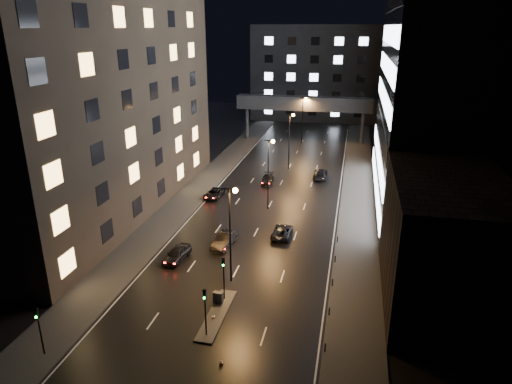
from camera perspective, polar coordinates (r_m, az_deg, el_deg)
ground at (r=76.20m, az=3.20°, el=1.20°), size 160.00×160.00×0.00m
sidewalk_left at (r=74.49m, az=-6.96°, el=0.69°), size 5.00×110.00×0.15m
sidewalk_right at (r=70.65m, az=12.59°, el=-0.75°), size 5.00×110.00×0.15m
building_left at (r=64.87m, az=-19.71°, el=14.89°), size 15.00×48.00×40.00m
building_right_low at (r=45.21m, az=22.49°, el=-5.83°), size 10.00×18.00×12.00m
building_right_glass at (r=68.71m, az=24.99°, el=16.55°), size 20.00×36.00×45.00m
building_far at (r=130.31m, az=7.55°, el=14.55°), size 34.00×14.00×25.00m
skybridge at (r=103.16m, az=6.02°, el=10.87°), size 30.00×3.00×10.00m
median_island at (r=42.70m, az=-4.92°, el=-15.02°), size 1.60×8.00×0.15m
traffic_signal_near at (r=43.09m, az=-4.06°, el=-9.89°), size 0.28×0.34×4.40m
traffic_signal_far at (r=38.64m, az=-6.38°, el=-13.83°), size 0.28×0.34×4.40m
traffic_signal_corner at (r=40.22m, az=-25.53°, el=-14.68°), size 0.28×0.34×4.40m
bollard_row at (r=44.81m, az=9.35°, el=-12.81°), size 0.12×25.12×0.90m
streetlight_near at (r=44.59m, az=-3.09°, el=-3.88°), size 1.45×0.50×10.15m
streetlight_mid_a at (r=62.92m, az=1.69°, el=3.35°), size 1.45×0.50×10.15m
streetlight_mid_b at (r=82.04m, az=4.30°, el=7.26°), size 1.45×0.50×10.15m
streetlight_far at (r=101.49m, az=5.94°, el=9.67°), size 1.45×0.50×10.15m
car_away_a at (r=51.79m, az=-9.87°, el=-7.64°), size 2.35×4.68×1.53m
car_away_b at (r=54.21m, az=-3.95°, el=-6.01°), size 2.24×5.01×1.60m
car_away_c at (r=69.48m, az=-5.29°, el=-0.19°), size 2.59×4.81×1.28m
car_away_d at (r=75.45m, az=1.49°, el=1.57°), size 2.28×4.80×1.35m
car_toward_a at (r=56.69m, az=3.30°, el=-4.93°), size 2.27×4.79×1.32m
car_toward_b at (r=79.00m, az=8.06°, el=2.32°), size 2.30×5.53×1.60m
utility_cabinet at (r=43.86m, az=-4.76°, el=-12.99°), size 0.93×0.54×1.10m
cone_a at (r=42.09m, az=-5.35°, el=-15.28°), size 0.41×0.41×0.56m
cone_b at (r=37.47m, az=-4.38°, el=-20.50°), size 0.45×0.45×0.45m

